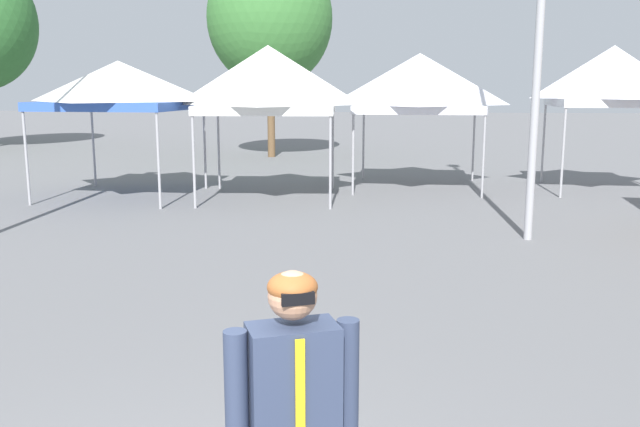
# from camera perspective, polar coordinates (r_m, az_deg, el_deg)

# --- Properties ---
(canopy_tent_behind_left) EXTENTS (3.38, 3.38, 3.21)m
(canopy_tent_behind_left) POSITION_cam_1_polar(r_m,az_deg,el_deg) (16.96, -16.51, 10.26)
(canopy_tent_behind_left) COLOR #9E9EA3
(canopy_tent_behind_left) RESTS_ON ground
(canopy_tent_far_left) EXTENTS (3.32, 3.32, 3.55)m
(canopy_tent_far_left) POSITION_cam_1_polar(r_m,az_deg,el_deg) (16.08, -4.36, 11.13)
(canopy_tent_far_left) COLOR #9E9EA3
(canopy_tent_far_left) RESTS_ON ground
(canopy_tent_behind_center) EXTENTS (3.35, 3.35, 3.46)m
(canopy_tent_behind_center) POSITION_cam_1_polar(r_m,az_deg,el_deg) (17.94, 8.34, 10.77)
(canopy_tent_behind_center) COLOR #9E9EA3
(canopy_tent_behind_center) RESTS_ON ground
(canopy_tent_left_of_center) EXTENTS (2.89, 2.89, 3.62)m
(canopy_tent_left_of_center) POSITION_cam_1_polar(r_m,az_deg,el_deg) (18.67, 23.34, 10.53)
(canopy_tent_left_of_center) COLOR #9E9EA3
(canopy_tent_left_of_center) RESTS_ON ground
(person_foreground) EXTENTS (0.61, 0.38, 1.78)m
(person_foreground) POSITION_cam_1_polar(r_m,az_deg,el_deg) (3.39, -2.24, -17.12)
(person_foreground) COLOR #33384C
(person_foreground) RESTS_ON ground
(tree_behind_tents_right) EXTENTS (4.59, 4.59, 7.61)m
(tree_behind_tents_right) POSITION_cam_1_polar(r_m,az_deg,el_deg) (25.95, -4.23, 15.99)
(tree_behind_tents_right) COLOR brown
(tree_behind_tents_right) RESTS_ON ground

